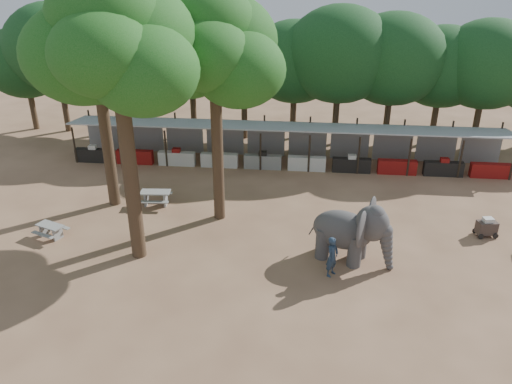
# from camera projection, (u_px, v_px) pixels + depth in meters

# --- Properties ---
(ground) EXTENTS (100.00, 100.00, 0.00)m
(ground) POSITION_uv_depth(u_px,v_px,m) (268.00, 289.00, 20.24)
(ground) COLOR brown
(ground) RESTS_ON ground
(vendor_stalls) EXTENTS (28.00, 2.99, 2.80)m
(vendor_stalls) POSITION_uv_depth(u_px,v_px,m) (286.00, 147.00, 32.22)
(vendor_stalls) COLOR #969A9D
(vendor_stalls) RESTS_ON ground
(yard_tree_left) EXTENTS (7.10, 6.90, 11.02)m
(yard_tree_left) POSITION_uv_depth(u_px,v_px,m) (94.00, 50.00, 24.13)
(yard_tree_left) COLOR #332316
(yard_tree_left) RESTS_ON ground
(yard_tree_center) EXTENTS (7.10, 6.90, 12.04)m
(yard_tree_center) POSITION_uv_depth(u_px,v_px,m) (114.00, 45.00, 18.91)
(yard_tree_center) COLOR #332316
(yard_tree_center) RESTS_ON ground
(yard_tree_back) EXTENTS (7.10, 6.90, 11.36)m
(yard_tree_back) POSITION_uv_depth(u_px,v_px,m) (212.00, 48.00, 22.51)
(yard_tree_back) COLOR #332316
(yard_tree_back) RESTS_ON ground
(backdrop_trees) EXTENTS (46.46, 5.95, 8.33)m
(backdrop_trees) POSITION_uv_depth(u_px,v_px,m) (291.00, 64.00, 35.04)
(backdrop_trees) COLOR #332316
(backdrop_trees) RESTS_ON ground
(elephant) EXTENTS (3.86, 2.95, 2.87)m
(elephant) POSITION_uv_depth(u_px,v_px,m) (352.00, 231.00, 21.68)
(elephant) COLOR #3C3939
(elephant) RESTS_ON ground
(handler) EXTENTS (0.72, 0.78, 1.79)m
(handler) POSITION_uv_depth(u_px,v_px,m) (332.00, 257.00, 20.81)
(handler) COLOR #26384C
(handler) RESTS_ON ground
(picnic_table_near) EXTENTS (1.67, 1.60, 0.67)m
(picnic_table_near) POSITION_uv_depth(u_px,v_px,m) (51.00, 229.00, 23.88)
(picnic_table_near) COLOR gray
(picnic_table_near) RESTS_ON ground
(picnic_table_far) EXTENTS (1.70, 1.55, 0.79)m
(picnic_table_far) POSITION_uv_depth(u_px,v_px,m) (156.00, 196.00, 27.03)
(picnic_table_far) COLOR gray
(picnic_table_far) RESTS_ON ground
(cart_back) EXTENTS (1.10, 0.83, 0.97)m
(cart_back) POSITION_uv_depth(u_px,v_px,m) (487.00, 227.00, 23.97)
(cart_back) COLOR #342823
(cart_back) RESTS_ON ground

